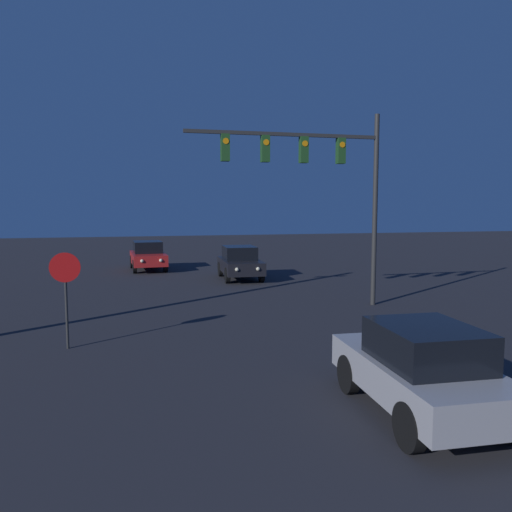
{
  "coord_description": "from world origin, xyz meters",
  "views": [
    {
      "loc": [
        -3.03,
        -1.35,
        3.68
      ],
      "look_at": [
        0.0,
        10.8,
        2.41
      ],
      "focal_mm": 35.0,
      "sensor_mm": 36.0,
      "label": 1
    }
  ],
  "objects": [
    {
      "name": "car_near",
      "position": [
        1.82,
        6.16,
        0.84
      ],
      "size": [
        2.0,
        4.05,
        1.64
      ],
      "rotation": [
        0.0,
        0.0,
        -0.04
      ],
      "color": "#99999E",
      "rests_on": "ground_plane"
    },
    {
      "name": "car_mid",
      "position": [
        2.21,
        22.97,
        0.84
      ],
      "size": [
        1.98,
        4.04,
        1.64
      ],
      "rotation": [
        0.0,
        0.0,
        3.1
      ],
      "color": "black",
      "rests_on": "ground_plane"
    },
    {
      "name": "car_far",
      "position": [
        -2.17,
        27.71,
        0.84
      ],
      "size": [
        2.04,
        4.07,
        1.64
      ],
      "rotation": [
        0.0,
        0.0,
        3.2
      ],
      "color": "#B21E1E",
      "rests_on": "ground_plane"
    },
    {
      "name": "traffic_signal_mast",
      "position": [
        3.45,
        15.38,
        4.91
      ],
      "size": [
        7.05,
        0.3,
        6.96
      ],
      "color": "#2D2D2D",
      "rests_on": "ground_plane"
    },
    {
      "name": "stop_sign",
      "position": [
        -4.71,
        12.03,
        1.76
      ],
      "size": [
        0.76,
        0.07,
        2.5
      ],
      "color": "#2D2D2D",
      "rests_on": "ground_plane"
    }
  ]
}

